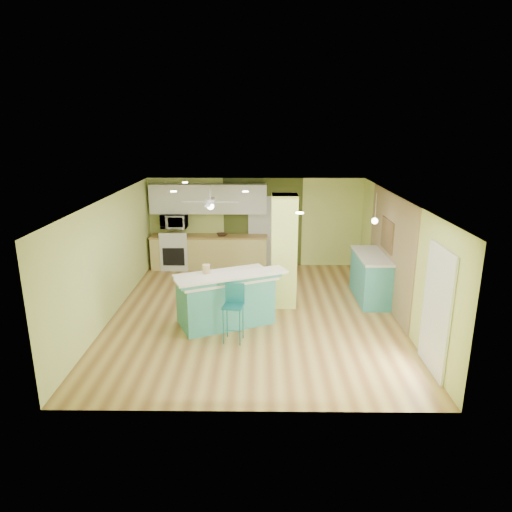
{
  "coord_description": "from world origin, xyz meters",
  "views": [
    {
      "loc": [
        0.15,
        -9.11,
        3.94
      ],
      "look_at": [
        0.04,
        0.4,
        1.17
      ],
      "focal_mm": 32.0,
      "sensor_mm": 36.0,
      "label": 1
    }
  ],
  "objects_px": {
    "canister": "(206,269)",
    "side_counter": "(371,277)",
    "fruit_bowl": "(222,235)",
    "bar_stool": "(234,303)",
    "peninsula": "(226,298)"
  },
  "relations": [
    {
      "from": "bar_stool",
      "to": "fruit_bowl",
      "type": "distance_m",
      "value": 4.45
    },
    {
      "from": "side_counter",
      "to": "fruit_bowl",
      "type": "distance_m",
      "value": 4.32
    },
    {
      "from": "canister",
      "to": "side_counter",
      "type": "bearing_deg",
      "value": 17.81
    },
    {
      "from": "bar_stool",
      "to": "canister",
      "type": "bearing_deg",
      "value": 132.42
    },
    {
      "from": "peninsula",
      "to": "bar_stool",
      "type": "relative_size",
      "value": 2.12
    },
    {
      "from": "bar_stool",
      "to": "fruit_bowl",
      "type": "height_order",
      "value": "bar_stool"
    },
    {
      "from": "bar_stool",
      "to": "side_counter",
      "type": "relative_size",
      "value": 0.66
    },
    {
      "from": "side_counter",
      "to": "fruit_bowl",
      "type": "height_order",
      "value": "side_counter"
    },
    {
      "from": "fruit_bowl",
      "to": "canister",
      "type": "height_order",
      "value": "canister"
    },
    {
      "from": "bar_stool",
      "to": "canister",
      "type": "height_order",
      "value": "canister"
    },
    {
      "from": "side_counter",
      "to": "peninsula",
      "type": "bearing_deg",
      "value": -157.21
    },
    {
      "from": "canister",
      "to": "fruit_bowl",
      "type": "bearing_deg",
      "value": 89.47
    },
    {
      "from": "peninsula",
      "to": "fruit_bowl",
      "type": "xyz_separation_m",
      "value": [
        -0.37,
        3.67,
        0.44
      ]
    },
    {
      "from": "fruit_bowl",
      "to": "canister",
      "type": "relative_size",
      "value": 1.7
    },
    {
      "from": "side_counter",
      "to": "canister",
      "type": "relative_size",
      "value": 9.44
    }
  ]
}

